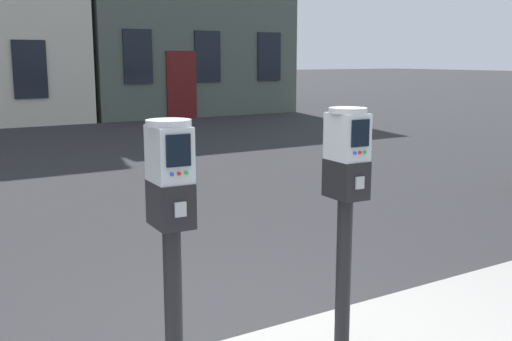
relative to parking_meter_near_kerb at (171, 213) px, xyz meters
name	(u,v)px	position (x,y,z in m)	size (l,w,h in m)	color
parking_meter_near_kerb	(171,213)	(0.00, 0.00, 0.00)	(0.23, 0.26, 1.46)	black
parking_meter_twin_adjacent	(346,187)	(1.09, 0.00, 0.01)	(0.23, 0.26, 1.47)	black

